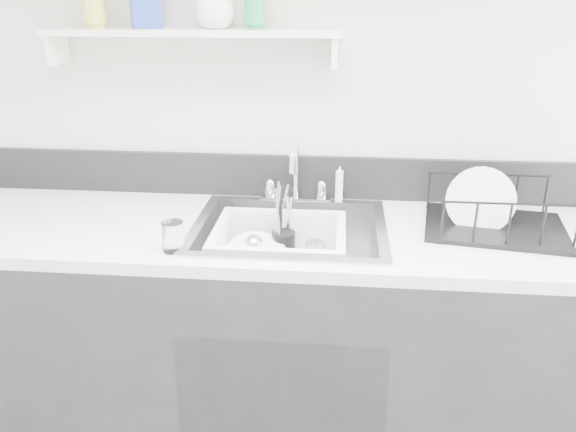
# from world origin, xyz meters

# --- Properties ---
(counter_run) EXTENTS (3.20, 0.62, 0.92)m
(counter_run) POSITION_xyz_m (0.00, 1.19, 0.46)
(counter_run) COLOR black
(counter_run) RESTS_ON ground
(backsplash) EXTENTS (3.20, 0.02, 0.16)m
(backsplash) POSITION_xyz_m (0.00, 1.49, 1.00)
(backsplash) COLOR black
(backsplash) RESTS_ON counter_run
(sink) EXTENTS (0.64, 0.52, 0.20)m
(sink) POSITION_xyz_m (0.00, 1.19, 0.83)
(sink) COLOR silver
(sink) RESTS_ON counter_run
(faucet) EXTENTS (0.26, 0.18, 0.23)m
(faucet) POSITION_xyz_m (0.00, 1.44, 0.98)
(faucet) COLOR silver
(faucet) RESTS_ON counter_run
(side_sprayer) EXTENTS (0.03, 0.03, 0.14)m
(side_sprayer) POSITION_xyz_m (0.16, 1.44, 0.99)
(side_sprayer) COLOR white
(side_sprayer) RESTS_ON counter_run
(wall_shelf) EXTENTS (1.00, 0.16, 0.12)m
(wall_shelf) POSITION_xyz_m (-0.35, 1.42, 1.51)
(wall_shelf) COLOR silver
(wall_shelf) RESTS_ON room_shell
(wash_tub) EXTENTS (0.50, 0.44, 0.17)m
(wash_tub) POSITION_xyz_m (-0.03, 1.18, 0.84)
(wash_tub) COLOR white
(wash_tub) RESTS_ON sink
(plate_stack) EXTENTS (0.26, 0.25, 0.10)m
(plate_stack) POSITION_xyz_m (-0.11, 1.17, 0.79)
(plate_stack) COLOR white
(plate_stack) RESTS_ON wash_tub
(utensil_cup) EXTENTS (0.08, 0.08, 0.28)m
(utensil_cup) POSITION_xyz_m (-0.03, 1.26, 0.83)
(utensil_cup) COLOR black
(utensil_cup) RESTS_ON wash_tub
(ladle) EXTENTS (0.27, 0.29, 0.08)m
(ladle) POSITION_xyz_m (-0.08, 1.17, 0.81)
(ladle) COLOR silver
(ladle) RESTS_ON wash_tub
(tumbler_in_tub) EXTENTS (0.08, 0.08, 0.10)m
(tumbler_in_tub) POSITION_xyz_m (0.09, 1.20, 0.82)
(tumbler_in_tub) COLOR white
(tumbler_in_tub) RESTS_ON wash_tub
(tumbler_counter) EXTENTS (0.08, 0.08, 0.09)m
(tumbler_counter) POSITION_xyz_m (-0.33, 0.98, 0.97)
(tumbler_counter) COLOR white
(tumbler_counter) RESTS_ON counter_run
(dish_rack) EXTENTS (0.49, 0.40, 0.15)m
(dish_rack) POSITION_xyz_m (0.67, 1.24, 1.00)
(dish_rack) COLOR black
(dish_rack) RESTS_ON counter_run
(bowl_small) EXTENTS (0.15, 0.15, 0.03)m
(bowl_small) POSITION_xyz_m (0.09, 1.12, 0.78)
(bowl_small) COLOR white
(bowl_small) RESTS_ON wash_tub
(soap_bottle_c) EXTENTS (0.17, 0.17, 0.17)m
(soap_bottle_c) POSITION_xyz_m (-0.27, 1.41, 1.62)
(soap_bottle_c) COLOR white
(soap_bottle_c) RESTS_ON wall_shelf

